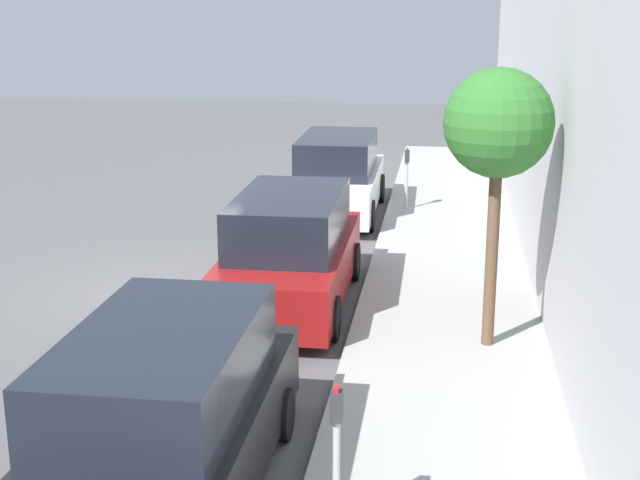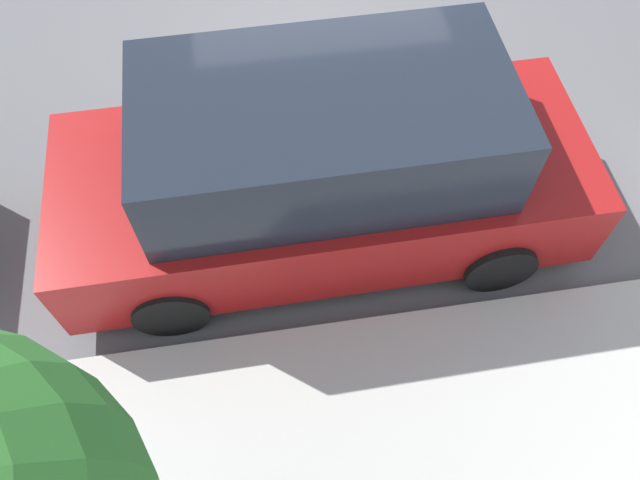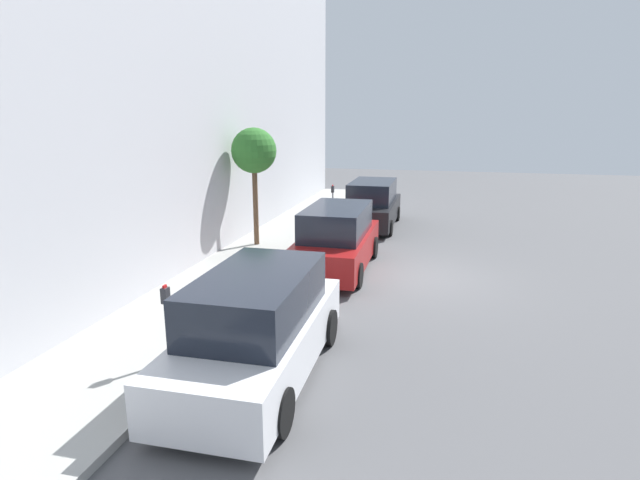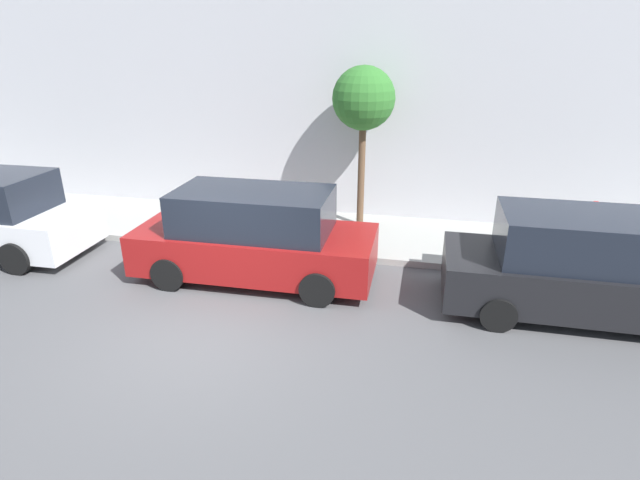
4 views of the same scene
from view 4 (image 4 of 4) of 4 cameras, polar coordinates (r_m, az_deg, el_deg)
The scene contains 7 objects.
ground_plane at distance 8.87m, azimuth -13.40°, elevation -10.56°, with size 60.00×60.00×0.00m, color #515154.
sidewalk at distance 12.99m, azimuth -4.28°, elevation 1.20°, with size 2.93×32.00×0.15m.
parked_minivan_nearest at distance 10.02m, azimuth 28.19°, elevation -2.80°, with size 2.02×4.90×1.90m.
parked_minivan_second at distance 10.30m, azimuth -7.47°, elevation 0.39°, with size 2.02×4.91×1.90m.
parking_meter_near at distance 11.72m, azimuth 28.52°, elevation 1.23°, with size 0.11×0.15×1.48m.
parking_meter_far at distance 15.07m, azimuth -30.39°, elevation 5.02°, with size 0.11×0.15×1.46m.
street_tree at distance 12.37m, azimuth 5.01°, elevation 15.65°, with size 1.51×1.51×3.97m.
Camera 4 is at (-6.65, -3.51, 4.70)m, focal length 28.00 mm.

